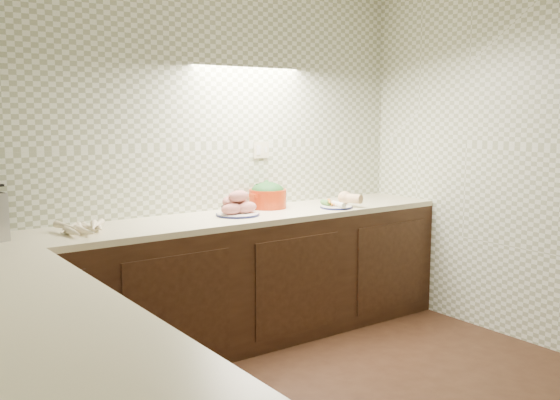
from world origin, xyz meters
TOP-DOWN VIEW (x-y plane):
  - room at (0.00, 0.00)m, footprint 3.60×3.60m
  - counter at (-0.68, 0.68)m, footprint 3.60×3.60m
  - parsnip_pile at (-0.93, 1.53)m, footprint 0.32×0.33m
  - sweet_potato_plate at (0.15, 1.50)m, footprint 0.30×0.30m
  - onion_bowl at (0.18, 1.62)m, footprint 0.14×0.14m
  - dutch_oven at (0.52, 1.66)m, footprint 0.35×0.33m
  - veg_plate at (0.98, 1.38)m, footprint 0.29×0.27m

SIDE VIEW (x-z plane):
  - counter at x=-0.68m, z-range 0.00..0.90m
  - parsnip_pile at x=-0.93m, z-range 0.89..0.97m
  - onion_bowl at x=0.18m, z-range 0.89..0.99m
  - veg_plate at x=0.98m, z-range 0.88..1.00m
  - sweet_potato_plate at x=0.15m, z-range 0.88..1.05m
  - dutch_oven at x=0.52m, z-range 0.90..1.09m
  - room at x=0.00m, z-range 0.33..2.93m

